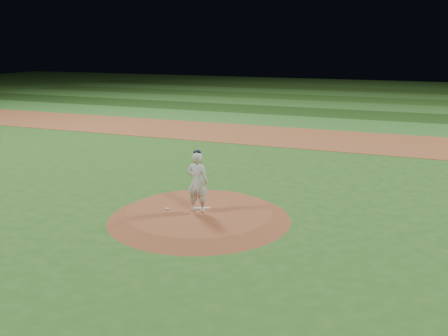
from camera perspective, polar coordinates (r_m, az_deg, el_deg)
The scene contains 12 objects.
ground at distance 15.15m, azimuth -2.82°, elevation -5.77°, with size 120.00×120.00×0.00m, color #2A5C1D.
infield_dirt_band at distance 28.06m, azimuth 9.15°, elevation 3.43°, with size 70.00×6.00×0.02m, color brown.
outfield_stripe_0 at distance 33.37m, azimuth 11.26°, elevation 5.04°, with size 70.00×5.00×0.02m, color #2F6D27.
outfield_stripe_1 at distance 38.25m, azimuth 12.68°, elevation 6.11°, with size 70.00×5.00×0.02m, color #1B3F14.
outfield_stripe_2 at distance 43.16m, azimuth 13.78°, elevation 6.94°, with size 70.00×5.00×0.02m, color #306826.
outfield_stripe_3 at distance 48.08m, azimuth 14.66°, elevation 7.59°, with size 70.00×5.00×0.02m, color #244D18.
outfield_stripe_4 at distance 53.02m, azimuth 15.37°, elevation 8.13°, with size 70.00×5.00×0.02m, color #336825.
outfield_stripe_5 at distance 57.97m, azimuth 15.97°, elevation 8.57°, with size 70.00×5.00×0.02m, color #254B18.
pitchers_mound at distance 15.11m, azimuth -2.83°, elevation -5.32°, with size 5.50×5.50×0.25m, color brown.
pitching_rubber at distance 15.23m, azimuth -2.65°, elevation -4.60°, with size 0.56×0.14×0.03m, color silver.
rosin_bag at distance 15.20m, azimuth -6.49°, elevation -4.65°, with size 0.11×0.11×0.06m, color silver.
pitcher_on_mound at distance 14.70m, azimuth -3.05°, elevation -1.58°, with size 0.68×0.45×1.88m.
Camera 1 is at (5.96, -12.93, 5.17)m, focal length 40.00 mm.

